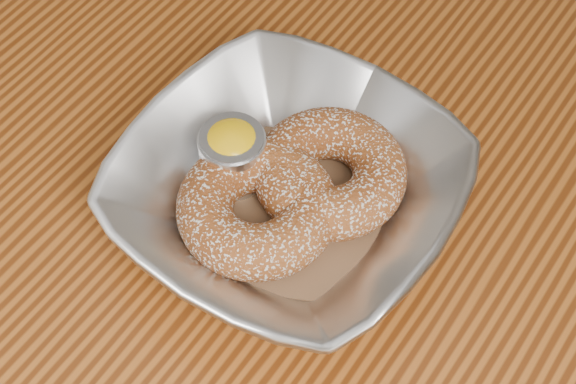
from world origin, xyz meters
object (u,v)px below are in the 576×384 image
Objects in this scene: serving_bowl at (288,193)px; donut_front at (257,207)px; donut_back at (330,172)px; ramekin at (233,154)px; table at (259,311)px.

serving_bowl is 2.07× the size of donut_front.
serving_bowl is 0.03m from donut_back.
serving_bowl is 4.53× the size of ramekin.
donut_back is 0.98× the size of donut_front.
donut_back is (0.02, 0.07, 0.13)m from table.
donut_front reaches higher than table.
serving_bowl is 0.05m from ramekin.
serving_bowl is 0.03m from donut_front.
table is 23.14× the size of ramekin.
serving_bowl reaches higher than donut_front.
donut_back is 2.14× the size of ramekin.
donut_front is at bearing -114.64° from donut_back.
ramekin is (-0.06, -0.03, 0.01)m from donut_back.
table is at bearing -95.69° from serving_bowl.
table is 0.13m from donut_front.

